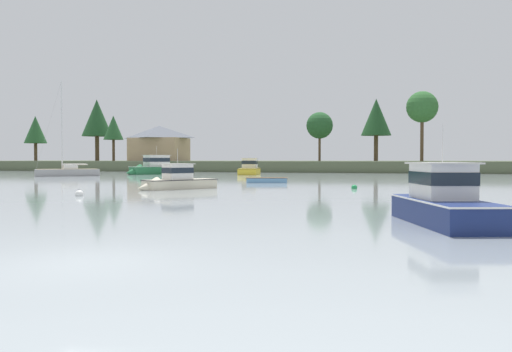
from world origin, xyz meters
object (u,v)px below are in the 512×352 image
(mooring_buoy_green, at_px, (354,188))
(mooring_buoy_red, at_px, (472,177))
(cruiser_navy, at_px, (438,208))
(sailboat_grey, at_px, (67,174))
(cruiser_cream, at_px, (173,183))
(mooring_buoy_white, at_px, (79,194))
(cruiser_green, at_px, (153,170))
(dinghy_skyblue, at_px, (267,181))
(cruiser_yellow, at_px, (250,171))

(mooring_buoy_green, xyz_separation_m, mooring_buoy_red, (11.03, 30.43, -0.01))
(cruiser_navy, distance_m, mooring_buoy_red, 52.64)
(sailboat_grey, height_order, mooring_buoy_green, sailboat_grey)
(cruiser_cream, xyz_separation_m, mooring_buoy_red, (23.71, 34.89, -0.36))
(cruiser_cream, bearing_deg, mooring_buoy_white, -105.42)
(cruiser_navy, bearing_deg, cruiser_green, 124.81)
(cruiser_cream, xyz_separation_m, dinghy_skyblue, (3.64, 13.00, -0.27))
(cruiser_navy, height_order, sailboat_grey, sailboat_grey)
(cruiser_cream, distance_m, mooring_buoy_red, 42.19)
(cruiser_cream, relative_size, cruiser_yellow, 0.70)
(mooring_buoy_red, xyz_separation_m, mooring_buoy_white, (-26.04, -43.34, 0.02))
(mooring_buoy_green, height_order, mooring_buoy_white, mooring_buoy_white)
(dinghy_skyblue, bearing_deg, mooring_buoy_green, -43.35)
(cruiser_navy, height_order, cruiser_yellow, cruiser_yellow)
(sailboat_grey, height_order, mooring_buoy_white, sailboat_grey)
(sailboat_grey, bearing_deg, cruiser_green, 60.26)
(sailboat_grey, bearing_deg, mooring_buoy_red, 10.30)
(cruiser_navy, height_order, mooring_buoy_white, cruiser_navy)
(cruiser_yellow, bearing_deg, mooring_buoy_red, -10.91)
(sailboat_grey, bearing_deg, cruiser_cream, -43.98)
(dinghy_skyblue, height_order, sailboat_grey, sailboat_grey)
(cruiser_green, xyz_separation_m, mooring_buoy_white, (17.79, -45.65, -0.60))
(dinghy_skyblue, xyz_separation_m, sailboat_grey, (-30.31, 12.73, 0.11))
(dinghy_skyblue, bearing_deg, cruiser_navy, -64.94)
(sailboat_grey, relative_size, mooring_buoy_white, 22.74)
(cruiser_cream, height_order, dinghy_skyblue, cruiser_cream)
(sailboat_grey, relative_size, mooring_buoy_red, 30.21)
(cruiser_cream, bearing_deg, mooring_buoy_green, 19.39)
(cruiser_green, relative_size, dinghy_skyblue, 2.13)
(cruiser_green, bearing_deg, cruiser_yellow, 13.92)
(cruiser_cream, height_order, sailboat_grey, sailboat_grey)
(dinghy_skyblue, xyz_separation_m, mooring_buoy_red, (20.07, 21.89, -0.10))
(cruiser_green, relative_size, mooring_buoy_green, 18.13)
(cruiser_cream, height_order, cruiser_yellow, cruiser_yellow)
(cruiser_cream, xyz_separation_m, cruiser_green, (-20.12, 37.21, 0.25))
(cruiser_green, bearing_deg, mooring_buoy_white, -68.71)
(mooring_buoy_white, bearing_deg, mooring_buoy_red, 59.00)
(cruiser_navy, distance_m, sailboat_grey, 62.01)
(dinghy_skyblue, bearing_deg, sailboat_grey, 157.21)
(cruiser_yellow, distance_m, mooring_buoy_red, 30.46)
(sailboat_grey, distance_m, mooring_buoy_red, 51.21)
(mooring_buoy_green, height_order, mooring_buoy_red, mooring_buoy_green)
(sailboat_grey, bearing_deg, cruiser_yellow, 36.08)
(cruiser_green, distance_m, cruiser_yellow, 14.34)
(mooring_buoy_white, bearing_deg, cruiser_cream, 74.58)
(mooring_buoy_red, bearing_deg, cruiser_navy, -96.38)
(cruiser_cream, xyz_separation_m, sailboat_grey, (-26.67, 25.74, -0.16))
(cruiser_yellow, bearing_deg, mooring_buoy_white, -85.49)
(mooring_buoy_green, xyz_separation_m, mooring_buoy_white, (-15.01, -12.91, 0.01))
(cruiser_cream, relative_size, mooring_buoy_red, 14.55)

